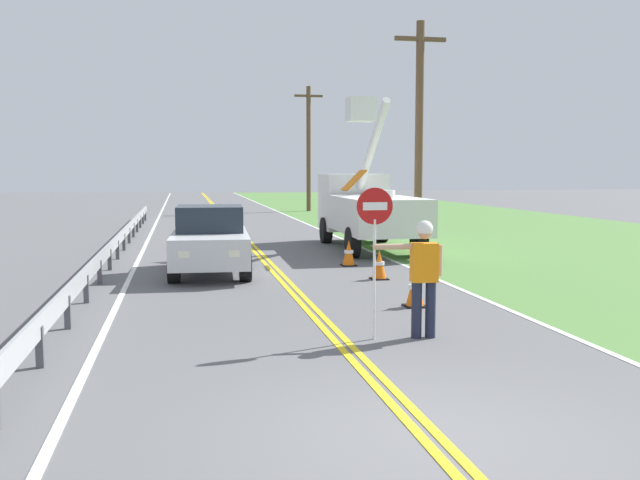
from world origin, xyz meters
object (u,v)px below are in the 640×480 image
object	(u,v)px
oncoming_sedan_nearest	(210,241)
traffic_cone_tail	(349,253)
utility_bucket_truck	(366,206)
traffic_cone_lead	(415,289)
flagger_worker	(423,271)
traffic_cone_mid	(379,265)
stop_sign_paddle	(375,229)
utility_pole_mid	(309,146)
utility_pole_near	(419,129)

from	to	relation	value
oncoming_sedan_nearest	traffic_cone_tail	distance (m)	3.87
utility_bucket_truck	traffic_cone_lead	world-z (taller)	utility_bucket_truck
flagger_worker	traffic_cone_mid	size ratio (longest dim) A/B	2.61
utility_bucket_truck	traffic_cone_tail	distance (m)	4.61
utility_bucket_truck	stop_sign_paddle	bearing A→B (deg)	-104.45
utility_bucket_truck	utility_pole_mid	bearing A→B (deg)	84.79
traffic_cone_mid	utility_pole_near	bearing A→B (deg)	64.21
stop_sign_paddle	utility_bucket_truck	bearing A→B (deg)	75.55
utility_pole_near	traffic_cone_mid	xyz separation A→B (m)	(-3.47, -7.18, -3.66)
stop_sign_paddle	utility_pole_mid	size ratio (longest dim) A/B	0.30
traffic_cone_mid	traffic_cone_tail	size ratio (longest dim) A/B	1.00
oncoming_sedan_nearest	traffic_cone_lead	bearing A→B (deg)	-54.12
stop_sign_paddle	utility_bucket_truck	distance (m)	12.73
traffic_cone_tail	flagger_worker	bearing A→B (deg)	-95.63
oncoming_sedan_nearest	traffic_cone_mid	xyz separation A→B (m)	(3.91, -1.68, -0.50)
traffic_cone_mid	traffic_cone_lead	bearing A→B (deg)	-94.56
utility_pole_mid	traffic_cone_mid	world-z (taller)	utility_pole_mid
utility_bucket_truck	traffic_cone_mid	xyz separation A→B (m)	(-1.45, -6.64, -1.06)
stop_sign_paddle	traffic_cone_tail	bearing A→B (deg)	79.04
flagger_worker	utility_pole_near	size ratio (longest dim) A/B	0.24
oncoming_sedan_nearest	traffic_cone_lead	world-z (taller)	oncoming_sedan_nearest
flagger_worker	utility_pole_mid	bearing A→B (deg)	82.63
stop_sign_paddle	utility_pole_mid	distance (m)	34.05
oncoming_sedan_nearest	utility_pole_near	distance (m)	9.74
traffic_cone_lead	utility_bucket_truck	bearing A→B (deg)	80.28
flagger_worker	traffic_cone_lead	world-z (taller)	flagger_worker
flagger_worker	utility_pole_mid	distance (m)	34.06
flagger_worker	traffic_cone_mid	bearing A→B (deg)	80.49
utility_bucket_truck	traffic_cone_tail	bearing A→B (deg)	-110.88
stop_sign_paddle	oncoming_sedan_nearest	size ratio (longest dim) A/B	0.56
flagger_worker	traffic_cone_tail	distance (m)	8.26
stop_sign_paddle	oncoming_sedan_nearest	distance (m)	7.72
traffic_cone_tail	traffic_cone_lead	bearing A→B (deg)	-91.13
oncoming_sedan_nearest	utility_pole_mid	bearing A→B (deg)	74.44
flagger_worker	utility_pole_near	distance (m)	13.98
utility_pole_near	utility_bucket_truck	bearing A→B (deg)	-165.08
traffic_cone_lead	traffic_cone_tail	bearing A→B (deg)	88.87
utility_pole_near	traffic_cone_tail	size ratio (longest dim) A/B	10.90
utility_bucket_truck	oncoming_sedan_nearest	xyz separation A→B (m)	(-5.36, -4.97, -0.57)
oncoming_sedan_nearest	traffic_cone_tail	size ratio (longest dim) A/B	5.98
traffic_cone_tail	oncoming_sedan_nearest	bearing A→B (deg)	-168.39
oncoming_sedan_nearest	utility_pole_near	world-z (taller)	utility_pole_near
flagger_worker	traffic_cone_tail	xyz separation A→B (m)	(0.81, 8.19, -0.71)
utility_pole_near	utility_pole_mid	bearing A→B (deg)	90.23
utility_pole_mid	utility_pole_near	bearing A→B (deg)	-89.77
stop_sign_paddle	utility_pole_mid	bearing A→B (deg)	81.34
utility_pole_mid	traffic_cone_mid	distance (m)	28.36
traffic_cone_mid	traffic_cone_tail	bearing A→B (deg)	93.60
stop_sign_paddle	utility_pole_near	bearing A→B (deg)	67.99
flagger_worker	utility_pole_near	bearing A→B (deg)	71.07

